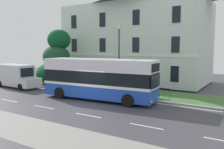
{
  "coord_description": "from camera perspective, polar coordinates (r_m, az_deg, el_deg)",
  "views": [
    {
      "loc": [
        11.14,
        -13.58,
        4.3
      ],
      "look_at": [
        -0.08,
        4.42,
        1.89
      ],
      "focal_mm": 38.53,
      "sensor_mm": 36.0,
      "label": 1
    }
  ],
  "objects": [
    {
      "name": "ground_plane",
      "position": [
        18.7,
        -5.7,
        -6.9
      ],
      "size": [
        60.0,
        56.0,
        0.18
      ],
      "color": "#413E46"
    },
    {
      "name": "georgian_townhouse",
      "position": [
        30.62,
        5.72,
        9.25
      ],
      "size": [
        17.38,
        8.75,
        11.28
      ],
      "color": "silver",
      "rests_on": "ground_plane"
    },
    {
      "name": "iron_verge_railing",
      "position": [
        22.81,
        -4.99,
        -2.82
      ],
      "size": [
        15.28,
        0.04,
        0.97
      ],
      "color": "black",
      "rests_on": "ground_plane"
    },
    {
      "name": "evergreen_tree",
      "position": [
        28.78,
        -13.14,
        2.82
      ],
      "size": [
        4.23,
        4.23,
        6.4
      ],
      "color": "#423328",
      "rests_on": "ground_plane"
    },
    {
      "name": "single_decker_bus",
      "position": [
        19.67,
        -3.11,
        -0.96
      ],
      "size": [
        9.72,
        3.18,
        3.35
      ],
      "rotation": [
        0.0,
        0.0,
        0.08
      ],
      "color": "#1D48B3",
      "rests_on": "ground_plane"
    },
    {
      "name": "white_panel_van",
      "position": [
        27.89,
        -21.85,
        -0.26
      ],
      "size": [
        5.85,
        2.3,
        2.44
      ],
      "rotation": [
        0.0,
        0.0,
        -0.06
      ],
      "color": "silver",
      "rests_on": "ground_plane"
    },
    {
      "name": "street_lamp_post",
      "position": [
        21.84,
        1.67,
        4.89
      ],
      "size": [
        0.36,
        0.24,
        6.18
      ],
      "color": "#333338",
      "rests_on": "ground_plane"
    },
    {
      "name": "litter_bin",
      "position": [
        20.58,
        7.66,
        -3.6
      ],
      "size": [
        0.52,
        0.52,
        1.19
      ],
      "color": "black",
      "rests_on": "ground_plane"
    }
  ]
}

